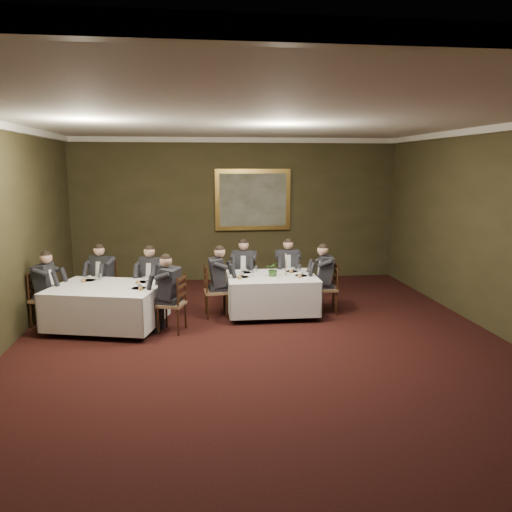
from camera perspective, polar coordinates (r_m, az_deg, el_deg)
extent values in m
plane|color=black|center=(7.93, 1.00, -10.67)|extent=(10.00, 10.00, 0.00)
cube|color=silver|center=(7.43, 1.09, 15.43)|extent=(8.00, 10.00, 0.10)
cube|color=#312E18|center=(12.42, -2.22, 5.28)|extent=(8.00, 0.10, 3.50)
cube|color=#312E18|center=(2.77, 16.17, -13.23)|extent=(8.00, 0.10, 3.50)
cube|color=white|center=(12.34, -2.26, 13.11)|extent=(8.00, 0.10, 0.12)
cube|color=white|center=(2.66, 17.68, 22.90)|extent=(8.00, 0.10, 0.12)
cube|color=black|center=(9.53, 1.81, -2.46)|extent=(1.64, 1.24, 0.04)
cube|color=white|center=(9.53, 1.81, -2.32)|extent=(1.70, 1.31, 0.02)
cube|color=white|center=(9.61, 1.80, -4.24)|extent=(1.73, 1.33, 0.65)
cube|color=black|center=(9.10, -16.74, -3.53)|extent=(2.07, 1.76, 0.04)
cube|color=white|center=(9.09, -16.74, -3.37)|extent=(2.14, 1.83, 0.02)
cube|color=white|center=(9.17, -16.64, -5.38)|extent=(2.17, 1.85, 0.65)
cube|color=brown|center=(10.38, -1.36, -2.79)|extent=(0.52, 0.51, 0.05)
cube|color=black|center=(10.51, -1.23, -1.26)|extent=(0.38, 0.12, 0.54)
cube|color=black|center=(10.30, -1.37, -0.76)|extent=(0.48, 0.40, 0.55)
sphere|color=tan|center=(10.23, -1.38, 1.33)|extent=(0.25, 0.25, 0.21)
cube|color=brown|center=(10.49, 3.63, -2.67)|extent=(0.49, 0.47, 0.05)
cube|color=black|center=(10.62, 3.57, -1.15)|extent=(0.38, 0.07, 0.54)
cube|color=black|center=(10.41, 3.65, -0.66)|extent=(0.45, 0.36, 0.55)
sphere|color=tan|center=(10.34, 3.67, 1.41)|extent=(0.23, 0.23, 0.21)
cube|color=brown|center=(9.51, -4.59, -4.05)|extent=(0.45, 0.47, 0.05)
cube|color=black|center=(9.43, -5.76, -2.66)|extent=(0.06, 0.38, 0.54)
cube|color=black|center=(9.42, -4.62, -1.84)|extent=(0.34, 0.44, 0.55)
sphere|color=tan|center=(9.35, -4.66, 0.44)|extent=(0.23, 0.23, 0.21)
cube|color=brown|center=(9.79, 8.00, -3.69)|extent=(0.47, 0.49, 0.05)
cube|color=black|center=(9.76, 9.14, -2.28)|extent=(0.07, 0.38, 0.54)
cube|color=black|center=(9.71, 8.06, -1.54)|extent=(0.36, 0.45, 0.55)
sphere|color=tan|center=(9.64, 8.11, 0.67)|extent=(0.23, 0.23, 0.21)
cube|color=brown|center=(10.20, -17.03, -3.49)|extent=(0.57, 0.56, 0.05)
cube|color=black|center=(10.30, -16.52, -1.93)|extent=(0.36, 0.18, 0.54)
cube|color=black|center=(10.12, -17.14, -1.42)|extent=(0.51, 0.45, 0.55)
sphere|color=tan|center=(10.05, -17.26, 0.70)|extent=(0.28, 0.28, 0.21)
cube|color=brown|center=(9.82, -11.70, -3.76)|extent=(0.57, 0.56, 0.05)
cube|color=black|center=(9.93, -11.22, -2.14)|extent=(0.36, 0.18, 0.54)
cube|color=black|center=(9.74, -11.78, -1.62)|extent=(0.51, 0.45, 0.55)
sphere|color=tan|center=(9.67, -11.86, 0.58)|extent=(0.28, 0.28, 0.21)
cube|color=brown|center=(8.74, -9.62, -5.44)|extent=(0.54, 0.55, 0.05)
cube|color=black|center=(8.61, -8.49, -3.96)|extent=(0.15, 0.37, 0.54)
cube|color=black|center=(8.65, -9.69, -3.05)|extent=(0.43, 0.50, 0.55)
sphere|color=tan|center=(8.57, -9.77, -0.58)|extent=(0.27, 0.27, 0.21)
cube|color=brown|center=(9.70, -22.99, -4.56)|extent=(0.49, 0.50, 0.05)
cube|color=black|center=(9.72, -24.10, -3.12)|extent=(0.09, 0.38, 0.54)
cube|color=black|center=(9.61, -23.15, -2.40)|extent=(0.37, 0.47, 0.55)
sphere|color=tan|center=(9.54, -23.31, -0.17)|extent=(0.24, 0.24, 0.21)
imported|color=#2D5926|center=(9.45, 2.00, -1.43)|extent=(0.33, 0.31, 0.30)
cylinder|color=#AE7A35|center=(9.57, 3.39, -2.16)|extent=(0.06, 0.06, 0.02)
cylinder|color=#AE7A35|center=(9.53, 3.40, -1.24)|extent=(0.01, 0.01, 0.30)
cylinder|color=white|center=(9.49, 3.41, 0.01)|extent=(0.02, 0.02, 0.13)
cylinder|color=white|center=(9.82, -1.12, -1.83)|extent=(0.25, 0.25, 0.01)
cylinder|color=white|center=(9.96, -1.21, -1.52)|extent=(0.08, 0.08, 0.05)
cylinder|color=white|center=(9.82, -0.13, -1.45)|extent=(0.06, 0.06, 0.14)
cylinder|color=white|center=(9.65, -18.51, -2.59)|extent=(0.25, 0.25, 0.01)
cylinder|color=white|center=(9.78, -18.34, -2.27)|extent=(0.08, 0.08, 0.05)
cylinder|color=white|center=(9.60, -17.53, -2.21)|extent=(0.06, 0.06, 0.14)
cube|color=#E7B754|center=(12.38, -0.37, 6.44)|extent=(1.86, 0.08, 1.50)
cube|color=#4B4D33|center=(12.33, -0.34, 6.43)|extent=(1.64, 0.01, 1.28)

